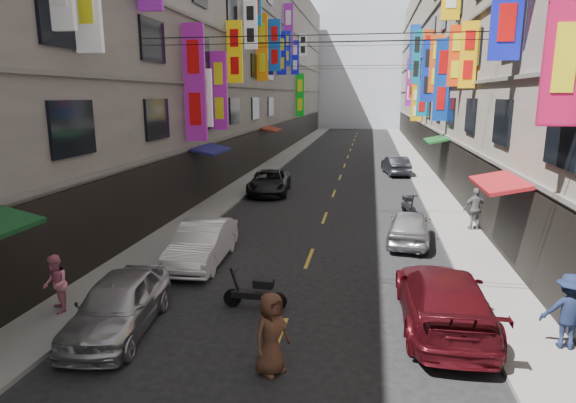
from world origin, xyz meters
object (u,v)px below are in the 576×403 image
(scooter_far_right, at_px, (408,206))
(car_left_far, at_px, (269,182))
(pedestrian_crossing, at_px, (271,334))
(pedestrian_rfar, at_px, (475,209))
(car_left_mid, at_px, (202,243))
(pedestrian_rnear, at_px, (568,311))
(car_left_near, at_px, (118,305))
(car_right_mid, at_px, (410,227))
(car_right_far, at_px, (396,165))
(scooter_crossing, at_px, (256,293))
(pedestrian_lfar, at_px, (55,284))
(car_right_near, at_px, (443,298))

(scooter_far_right, xyz_separation_m, car_left_far, (-7.86, 3.93, 0.25))
(pedestrian_crossing, bearing_deg, pedestrian_rfar, 7.14)
(car_left_mid, distance_m, pedestrian_rnear, 11.14)
(car_left_near, bearing_deg, car_right_mid, 42.02)
(car_right_far, bearing_deg, scooter_crossing, 69.29)
(scooter_crossing, relative_size, pedestrian_rnear, 1.02)
(car_left_near, bearing_deg, car_right_far, 66.29)
(car_left_near, height_order, car_left_mid, car_left_mid)
(pedestrian_lfar, distance_m, pedestrian_crossing, 6.41)
(car_left_near, bearing_deg, car_left_mid, 79.36)
(car_left_far, bearing_deg, car_right_near, -69.16)
(car_right_mid, bearing_deg, car_right_far, -84.13)
(scooter_crossing, relative_size, scooter_far_right, 1.02)
(car_right_mid, relative_size, pedestrian_crossing, 2.22)
(car_left_near, distance_m, pedestrian_rnear, 10.63)
(car_right_near, distance_m, car_right_mid, 7.15)
(scooter_far_right, height_order, pedestrian_crossing, pedestrian_crossing)
(car_left_near, height_order, car_right_far, car_left_near)
(pedestrian_rfar, distance_m, pedestrian_crossing, 13.69)
(pedestrian_rfar, bearing_deg, car_right_mid, 23.82)
(pedestrian_crossing, bearing_deg, car_left_far, 47.28)
(car_left_mid, xyz_separation_m, pedestrian_crossing, (3.77, -6.32, 0.17))
(pedestrian_crossing, bearing_deg, scooter_crossing, 54.53)
(pedestrian_rfar, relative_size, pedestrian_crossing, 1.01)
(car_right_near, relative_size, pedestrian_rnear, 2.96)
(scooter_far_right, height_order, car_right_far, car_right_far)
(car_left_far, xyz_separation_m, car_right_near, (7.84, -15.99, 0.07))
(car_left_far, bearing_deg, pedestrian_lfar, -102.68)
(car_left_near, distance_m, car_left_mid, 5.16)
(scooter_crossing, distance_m, scooter_far_right, 12.82)
(scooter_crossing, height_order, pedestrian_lfar, pedestrian_lfar)
(car_left_near, height_order, pedestrian_crossing, pedestrian_crossing)
(car_right_far, xyz_separation_m, pedestrian_lfar, (-10.06, -25.66, 0.22))
(pedestrian_lfar, bearing_deg, car_right_far, 119.67)
(car_left_near, xyz_separation_m, car_left_far, (0.16, 17.63, -0.02))
(car_right_mid, bearing_deg, pedestrian_crossing, 77.02)
(scooter_far_right, bearing_deg, car_left_far, -40.52)
(pedestrian_crossing, bearing_deg, car_right_mid, 15.58)
(car_left_mid, distance_m, pedestrian_rfar, 11.75)
(scooter_crossing, distance_m, car_left_far, 16.03)
(car_right_far, bearing_deg, car_right_mid, 79.80)
(car_left_near, height_order, pedestrian_lfar, pedestrian_lfar)
(car_right_mid, relative_size, pedestrian_rfar, 2.20)
(scooter_crossing, distance_m, car_left_near, 3.60)
(scooter_far_right, relative_size, pedestrian_rnear, 1.00)
(scooter_far_right, relative_size, pedestrian_lfar, 1.13)
(car_left_near, relative_size, pedestrian_crossing, 2.33)
(car_left_near, xyz_separation_m, car_left_mid, (0.35, 5.15, 0.02))
(scooter_far_right, height_order, pedestrian_rnear, pedestrian_rnear)
(car_left_far, bearing_deg, car_right_far, 42.20)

